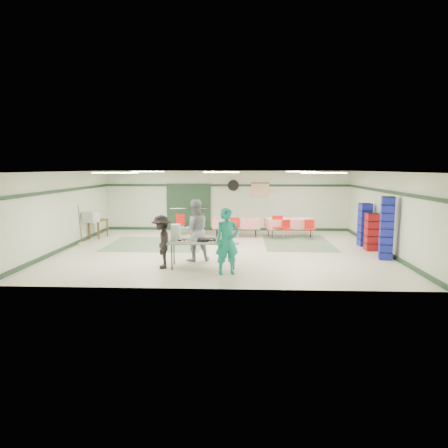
{
  "coord_description": "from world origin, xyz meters",
  "views": [
    {
      "loc": [
        0.69,
        -13.55,
        2.81
      ],
      "look_at": [
        0.09,
        -0.3,
        0.96
      ],
      "focal_mm": 32.0,
      "sensor_mm": 36.0,
      "label": 1
    }
  ],
  "objects_px": {
    "serving_table": "(203,242)",
    "dining_table_b": "(236,223)",
    "volunteer_teal": "(227,241)",
    "dining_table_a": "(289,223)",
    "printer_table": "(98,222)",
    "crate_stack_blue_b": "(387,228)",
    "chair_a": "(287,227)",
    "crate_stack_blue_a": "(365,225)",
    "volunteer_grey": "(195,230)",
    "broom": "(80,224)",
    "chair_loose_b": "(179,222)",
    "chair_b": "(278,225)",
    "volunteer_dark": "(162,242)",
    "chair_d": "(234,226)",
    "office_printer": "(91,217)",
    "chair_c": "(309,227)",
    "chair_loose_a": "(197,221)",
    "crate_stack_red": "(372,232)"
  },
  "relations": [
    {
      "from": "volunteer_dark",
      "to": "dining_table_a",
      "type": "height_order",
      "value": "volunteer_dark"
    },
    {
      "from": "chair_loose_b",
      "to": "broom",
      "type": "height_order",
      "value": "broom"
    },
    {
      "from": "chair_loose_b",
      "to": "volunteer_teal",
      "type": "bearing_deg",
      "value": -50.87
    },
    {
      "from": "chair_c",
      "to": "crate_stack_red",
      "type": "relative_size",
      "value": 0.6
    },
    {
      "from": "chair_loose_b",
      "to": "printer_table",
      "type": "xyz_separation_m",
      "value": [
        -3.18,
        -0.93,
        0.09
      ]
    },
    {
      "from": "serving_table",
      "to": "chair_b",
      "type": "distance_m",
      "value": 5.38
    },
    {
      "from": "chair_d",
      "to": "chair_b",
      "type": "bearing_deg",
      "value": 8.42
    },
    {
      "from": "chair_c",
      "to": "printer_table",
      "type": "distance_m",
      "value": 8.53
    },
    {
      "from": "chair_a",
      "to": "chair_c",
      "type": "distance_m",
      "value": 0.88
    },
    {
      "from": "serving_table",
      "to": "dining_table_b",
      "type": "relative_size",
      "value": 1.05
    },
    {
      "from": "chair_b",
      "to": "chair_c",
      "type": "bearing_deg",
      "value": -9.04
    },
    {
      "from": "volunteer_grey",
      "to": "dining_table_a",
      "type": "xyz_separation_m",
      "value": [
        3.4,
        4.52,
        -0.37
      ]
    },
    {
      "from": "volunteer_dark",
      "to": "chair_d",
      "type": "relative_size",
      "value": 1.79
    },
    {
      "from": "serving_table",
      "to": "dining_table_b",
      "type": "distance_m",
      "value": 5.36
    },
    {
      "from": "serving_table",
      "to": "dining_table_b",
      "type": "bearing_deg",
      "value": 76.43
    },
    {
      "from": "chair_c",
      "to": "crate_stack_blue_b",
      "type": "xyz_separation_m",
      "value": [
        1.77,
        -3.51,
        0.5
      ]
    },
    {
      "from": "chair_a",
      "to": "chair_b",
      "type": "bearing_deg",
      "value": 152.59
    },
    {
      "from": "office_printer",
      "to": "broom",
      "type": "height_order",
      "value": "broom"
    },
    {
      "from": "printer_table",
      "to": "crate_stack_blue_b",
      "type": "bearing_deg",
      "value": -8.24
    },
    {
      "from": "dining_table_b",
      "to": "chair_b",
      "type": "distance_m",
      "value": 1.77
    },
    {
      "from": "dining_table_a",
      "to": "office_printer",
      "type": "bearing_deg",
      "value": -179.64
    },
    {
      "from": "volunteer_grey",
      "to": "chair_a",
      "type": "height_order",
      "value": "volunteer_grey"
    },
    {
      "from": "dining_table_b",
      "to": "chair_loose_b",
      "type": "relative_size",
      "value": 2.23
    },
    {
      "from": "chair_b",
      "to": "broom",
      "type": "height_order",
      "value": "broom"
    },
    {
      "from": "crate_stack_blue_b",
      "to": "broom",
      "type": "height_order",
      "value": "crate_stack_blue_b"
    },
    {
      "from": "chair_c",
      "to": "chair_loose_b",
      "type": "xyz_separation_m",
      "value": [
        -5.34,
        0.85,
        0.06
      ]
    },
    {
      "from": "chair_b",
      "to": "chair_c",
      "type": "xyz_separation_m",
      "value": [
        1.24,
        -0.01,
        -0.09
      ]
    },
    {
      "from": "volunteer_grey",
      "to": "dining_table_b",
      "type": "relative_size",
      "value": 0.97
    },
    {
      "from": "volunteer_grey",
      "to": "chair_b",
      "type": "height_order",
      "value": "volunteer_grey"
    },
    {
      "from": "crate_stack_red",
      "to": "chair_a",
      "type": "bearing_deg",
      "value": 141.27
    },
    {
      "from": "dining_table_b",
      "to": "volunteer_teal",
      "type": "bearing_deg",
      "value": -91.37
    },
    {
      "from": "printer_table",
      "to": "broom",
      "type": "xyz_separation_m",
      "value": [
        -0.08,
        -1.6,
        0.14
      ]
    },
    {
      "from": "chair_c",
      "to": "chair_loose_a",
      "type": "xyz_separation_m",
      "value": [
        -4.62,
        1.06,
        0.08
      ]
    },
    {
      "from": "chair_b",
      "to": "printer_table",
      "type": "bearing_deg",
      "value": 172.32
    },
    {
      "from": "serving_table",
      "to": "dining_table_b",
      "type": "height_order",
      "value": "dining_table_b"
    },
    {
      "from": "volunteer_grey",
      "to": "crate_stack_blue_b",
      "type": "height_order",
      "value": "crate_stack_blue_b"
    },
    {
      "from": "chair_loose_b",
      "to": "office_printer",
      "type": "xyz_separation_m",
      "value": [
        -3.18,
        -1.68,
        0.41
      ]
    },
    {
      "from": "volunteer_grey",
      "to": "chair_c",
      "type": "bearing_deg",
      "value": -156.23
    },
    {
      "from": "chair_a",
      "to": "crate_stack_blue_a",
      "type": "distance_m",
      "value": 2.97
    },
    {
      "from": "dining_table_b",
      "to": "chair_d",
      "type": "bearing_deg",
      "value": -96.66
    },
    {
      "from": "serving_table",
      "to": "dining_table_a",
      "type": "relative_size",
      "value": 1.0
    },
    {
      "from": "printer_table",
      "to": "broom",
      "type": "bearing_deg",
      "value": -82.68
    },
    {
      "from": "volunteer_dark",
      "to": "chair_b",
      "type": "bearing_deg",
      "value": 130.36
    },
    {
      "from": "office_printer",
      "to": "chair_c",
      "type": "bearing_deg",
      "value": 18.5
    },
    {
      "from": "printer_table",
      "to": "office_printer",
      "type": "relative_size",
      "value": 1.74
    },
    {
      "from": "chair_loose_a",
      "to": "chair_b",
      "type": "bearing_deg",
      "value": -14.73
    },
    {
      "from": "broom",
      "to": "dining_table_a",
      "type": "bearing_deg",
      "value": 29.17
    },
    {
      "from": "chair_c",
      "to": "crate_stack_blue_a",
      "type": "bearing_deg",
      "value": -32.04
    },
    {
      "from": "chair_b",
      "to": "chair_loose_a",
      "type": "bearing_deg",
      "value": 154.43
    },
    {
      "from": "dining_table_a",
      "to": "broom",
      "type": "height_order",
      "value": "broom"
    }
  ]
}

